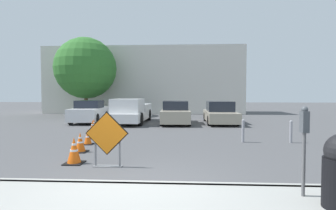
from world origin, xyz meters
The scene contains 17 objects.
ground_plane centered at (0.00, 10.00, 0.00)m, with size 96.00×96.00×0.00m, color #4C4C4F.
curb_lip centered at (0.00, 0.00, 0.07)m, with size 27.21×0.20×0.14m.
road_closed_sign centered at (-1.02, 1.53, 0.77)m, with size 1.14×0.20×1.46m.
traffic_cone_nearest centered at (-2.02, 1.83, 0.35)m, with size 0.50×0.50×0.72m.
traffic_cone_second centered at (-2.42, 3.24, 0.31)m, with size 0.45×0.45×0.65m.
traffic_cone_third centered at (-2.65, 4.55, 0.28)m, with size 0.39×0.39×0.59m.
traffic_cone_fourth centered at (-2.94, 5.94, 0.39)m, with size 0.49×0.49×0.81m.
traffic_cone_fifth centered at (-3.37, 7.34, 0.35)m, with size 0.40×0.40×0.72m.
parked_car_nearest centered at (-5.37, 12.22, 0.70)m, with size 2.03×4.11×1.49m.
pickup_truck centered at (-2.45, 11.85, 0.74)m, with size 2.09×5.57×1.62m.
parked_car_second centered at (0.49, 11.82, 0.68)m, with size 1.92×4.23×1.48m.
parked_car_third centered at (3.41, 12.26, 0.66)m, with size 1.92×4.66×1.45m.
bollard_nearest centered at (3.34, 5.32, 0.48)m, with size 0.12×0.12×0.92m.
bollard_second centered at (5.19, 5.32, 0.47)m, with size 0.12×0.12×0.89m.
parking_meter centered at (3.04, -0.55, 1.20)m, with size 0.11×0.15×1.56m.
building_facade_backdrop centered at (-2.98, 22.16, 3.30)m, with size 19.68×5.00×6.59m.
street_tree_behind_lot centered at (-7.59, 17.56, 4.21)m, with size 5.36×5.36×6.89m.
Camera 1 is at (0.95, -5.14, 1.90)m, focal length 28.00 mm.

